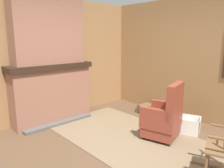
{
  "coord_description": "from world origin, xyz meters",
  "views": [
    {
      "loc": [
        2.13,
        -2.12,
        1.78
      ],
      "look_at": [
        -0.96,
        0.72,
        0.9
      ],
      "focal_mm": 35.0,
      "sensor_mm": 36.0,
      "label": 1
    }
  ],
  "objects_px": {
    "oil_lamp_vase": "(25,60)",
    "laundry_basket": "(188,125)",
    "armchair": "(164,119)",
    "storage_case": "(63,59)",
    "firewood_stack": "(145,108)"
  },
  "relations": [
    {
      "from": "armchair",
      "to": "firewood_stack",
      "type": "distance_m",
      "value": 1.47
    },
    {
      "from": "laundry_basket",
      "to": "storage_case",
      "type": "relative_size",
      "value": 1.92
    },
    {
      "from": "laundry_basket",
      "to": "oil_lamp_vase",
      "type": "bearing_deg",
      "value": -138.05
    },
    {
      "from": "firewood_stack",
      "to": "storage_case",
      "type": "distance_m",
      "value": 2.28
    },
    {
      "from": "laundry_basket",
      "to": "storage_case",
      "type": "height_order",
      "value": "storage_case"
    },
    {
      "from": "armchair",
      "to": "storage_case",
      "type": "distance_m",
      "value": 2.49
    },
    {
      "from": "oil_lamp_vase",
      "to": "storage_case",
      "type": "bearing_deg",
      "value": 89.99
    },
    {
      "from": "armchair",
      "to": "storage_case",
      "type": "bearing_deg",
      "value": 3.11
    },
    {
      "from": "firewood_stack",
      "to": "oil_lamp_vase",
      "type": "relative_size",
      "value": 1.22
    },
    {
      "from": "laundry_basket",
      "to": "storage_case",
      "type": "bearing_deg",
      "value": -151.6
    },
    {
      "from": "oil_lamp_vase",
      "to": "laundry_basket",
      "type": "bearing_deg",
      "value": 41.95
    },
    {
      "from": "firewood_stack",
      "to": "laundry_basket",
      "type": "bearing_deg",
      "value": -13.76
    },
    {
      "from": "armchair",
      "to": "oil_lamp_vase",
      "type": "xyz_separation_m",
      "value": [
        -2.18,
        -1.55,
        1.0
      ]
    },
    {
      "from": "armchair",
      "to": "oil_lamp_vase",
      "type": "bearing_deg",
      "value": 20.58
    },
    {
      "from": "firewood_stack",
      "to": "oil_lamp_vase",
      "type": "distance_m",
      "value": 2.95
    }
  ]
}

